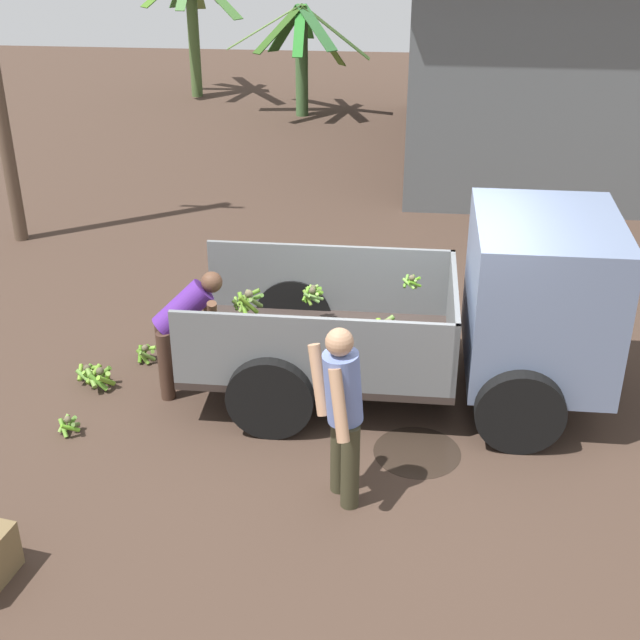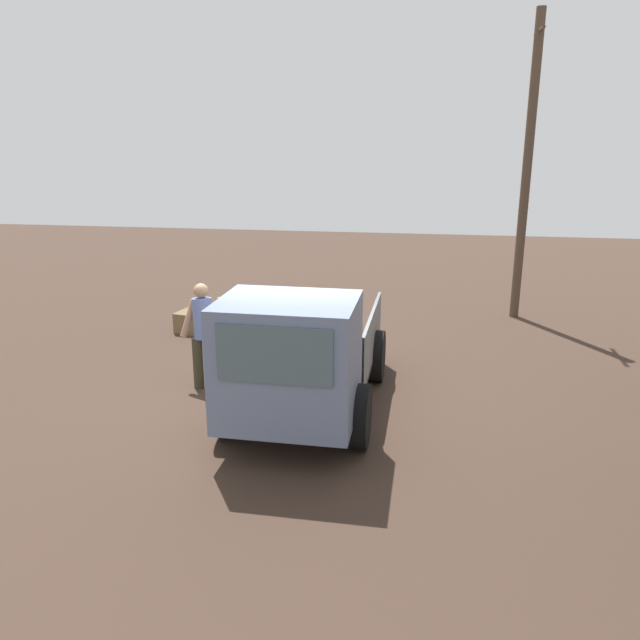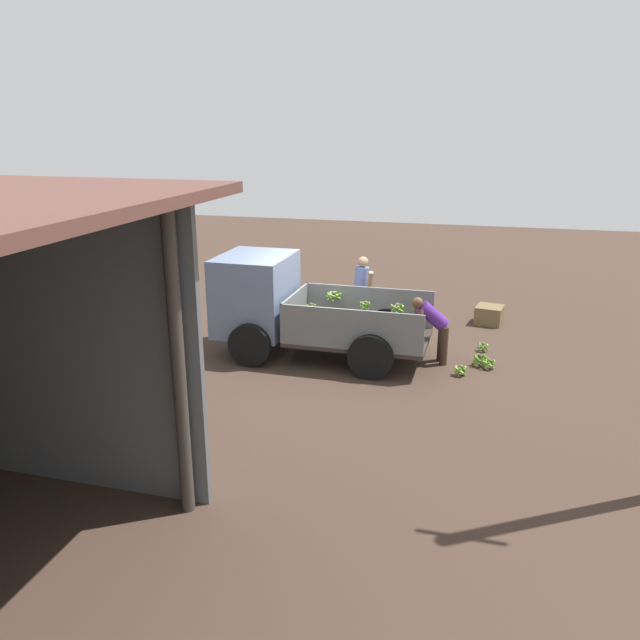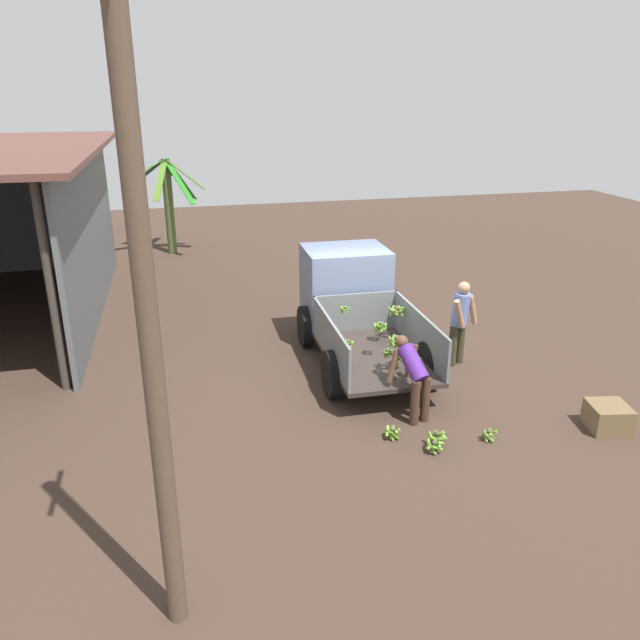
{
  "view_description": "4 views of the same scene",
  "coord_description": "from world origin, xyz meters",
  "px_view_note": "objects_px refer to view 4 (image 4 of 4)",
  "views": [
    {
      "loc": [
        -0.12,
        -7.85,
        5.09
      ],
      "look_at": [
        -0.79,
        -0.07,
        0.95
      ],
      "focal_mm": 50.0,
      "sensor_mm": 36.0,
      "label": 1
    },
    {
      "loc": [
        8.56,
        1.72,
        3.89
      ],
      "look_at": [
        0.31,
        0.38,
        1.44
      ],
      "focal_mm": 35.0,
      "sensor_mm": 36.0,
      "label": 2
    },
    {
      "loc": [
        -2.97,
        11.68,
        4.5
      ],
      "look_at": [
        -0.19,
        0.96,
        1.01
      ],
      "focal_mm": 35.0,
      "sensor_mm": 36.0,
      "label": 3
    },
    {
      "loc": [
        -10.71,
        3.62,
        5.16
      ],
      "look_at": [
        -0.23,
        1.09,
        1.08
      ],
      "focal_mm": 35.0,
      "sensor_mm": 36.0,
      "label": 4
    }
  ],
  "objects_px": {
    "cargo_truck": "(351,299)",
    "utility_pole": "(148,324)",
    "banana_bunch_on_ground_0": "(437,437)",
    "person_foreground_visitor": "(460,319)",
    "banana_bunch_on_ground_3": "(489,434)",
    "banana_bunch_on_ground_2": "(434,446)",
    "wooden_crate_0": "(608,417)",
    "person_worker_loading": "(413,374)",
    "banana_bunch_on_ground_1": "(392,432)"
  },
  "relations": [
    {
      "from": "utility_pole",
      "to": "person_worker_loading",
      "type": "height_order",
      "value": "utility_pole"
    },
    {
      "from": "person_worker_loading",
      "to": "cargo_truck",
      "type": "bearing_deg",
      "value": -15.24
    },
    {
      "from": "person_foreground_visitor",
      "to": "person_worker_loading",
      "type": "distance_m",
      "value": 2.39
    },
    {
      "from": "utility_pole",
      "to": "banana_bunch_on_ground_1",
      "type": "distance_m",
      "value": 5.34
    },
    {
      "from": "person_foreground_visitor",
      "to": "banana_bunch_on_ground_3",
      "type": "height_order",
      "value": "person_foreground_visitor"
    },
    {
      "from": "utility_pole",
      "to": "person_foreground_visitor",
      "type": "distance_m",
      "value": 7.83
    },
    {
      "from": "banana_bunch_on_ground_2",
      "to": "wooden_crate_0",
      "type": "distance_m",
      "value": 2.96
    },
    {
      "from": "banana_bunch_on_ground_0",
      "to": "cargo_truck",
      "type": "bearing_deg",
      "value": 2.81
    },
    {
      "from": "person_worker_loading",
      "to": "banana_bunch_on_ground_3",
      "type": "distance_m",
      "value": 1.49
    },
    {
      "from": "banana_bunch_on_ground_0",
      "to": "banana_bunch_on_ground_3",
      "type": "height_order",
      "value": "banana_bunch_on_ground_0"
    },
    {
      "from": "person_foreground_visitor",
      "to": "banana_bunch_on_ground_3",
      "type": "xyz_separation_m",
      "value": [
        -2.72,
        0.74,
        -0.84
      ]
    },
    {
      "from": "banana_bunch_on_ground_3",
      "to": "cargo_truck",
      "type": "bearing_deg",
      "value": 14.16
    },
    {
      "from": "banana_bunch_on_ground_0",
      "to": "banana_bunch_on_ground_2",
      "type": "bearing_deg",
      "value": 146.39
    },
    {
      "from": "cargo_truck",
      "to": "wooden_crate_0",
      "type": "xyz_separation_m",
      "value": [
        -4.24,
        -3.04,
        -0.83
      ]
    },
    {
      "from": "person_foreground_visitor",
      "to": "person_worker_loading",
      "type": "xyz_separation_m",
      "value": [
        -1.74,
        1.64,
        -0.16
      ]
    },
    {
      "from": "cargo_truck",
      "to": "person_worker_loading",
      "type": "xyz_separation_m",
      "value": [
        -3.14,
        -0.14,
        -0.25
      ]
    },
    {
      "from": "banana_bunch_on_ground_0",
      "to": "banana_bunch_on_ground_1",
      "type": "xyz_separation_m",
      "value": [
        0.34,
        0.59,
        -0.02
      ]
    },
    {
      "from": "cargo_truck",
      "to": "banana_bunch_on_ground_0",
      "type": "distance_m",
      "value": 4.17
    },
    {
      "from": "person_worker_loading",
      "to": "banana_bunch_on_ground_1",
      "type": "distance_m",
      "value": 1.04
    },
    {
      "from": "cargo_truck",
      "to": "utility_pole",
      "type": "bearing_deg",
      "value": 151.1
    },
    {
      "from": "banana_bunch_on_ground_3",
      "to": "utility_pole",
      "type": "bearing_deg",
      "value": 116.34
    },
    {
      "from": "banana_bunch_on_ground_2",
      "to": "banana_bunch_on_ground_3",
      "type": "relative_size",
      "value": 1.06
    },
    {
      "from": "person_foreground_visitor",
      "to": "banana_bunch_on_ground_0",
      "type": "distance_m",
      "value": 3.2
    },
    {
      "from": "banana_bunch_on_ground_1",
      "to": "banana_bunch_on_ground_3",
      "type": "relative_size",
      "value": 1.07
    },
    {
      "from": "banana_bunch_on_ground_1",
      "to": "banana_bunch_on_ground_2",
      "type": "xyz_separation_m",
      "value": [
        -0.52,
        -0.48,
        -0.0
      ]
    },
    {
      "from": "banana_bunch_on_ground_0",
      "to": "banana_bunch_on_ground_1",
      "type": "bearing_deg",
      "value": 60.12
    },
    {
      "from": "person_worker_loading",
      "to": "banana_bunch_on_ground_2",
      "type": "distance_m",
      "value": 1.29
    },
    {
      "from": "cargo_truck",
      "to": "person_worker_loading",
      "type": "distance_m",
      "value": 3.15
    },
    {
      "from": "banana_bunch_on_ground_0",
      "to": "wooden_crate_0",
      "type": "xyz_separation_m",
      "value": [
        -0.17,
        -2.85,
        0.07
      ]
    },
    {
      "from": "wooden_crate_0",
      "to": "person_foreground_visitor",
      "type": "bearing_deg",
      "value": 23.97
    },
    {
      "from": "banana_bunch_on_ground_0",
      "to": "person_foreground_visitor",
      "type": "bearing_deg",
      "value": -30.77
    },
    {
      "from": "person_foreground_visitor",
      "to": "banana_bunch_on_ground_2",
      "type": "xyz_separation_m",
      "value": [
        -2.84,
        1.7,
        -0.83
      ]
    },
    {
      "from": "person_foreground_visitor",
      "to": "banana_bunch_on_ground_0",
      "type": "bearing_deg",
      "value": -57.53
    },
    {
      "from": "wooden_crate_0",
      "to": "banana_bunch_on_ground_3",
      "type": "bearing_deg",
      "value": 86.67
    },
    {
      "from": "utility_pole",
      "to": "person_foreground_visitor",
      "type": "relative_size",
      "value": 3.74
    },
    {
      "from": "banana_bunch_on_ground_0",
      "to": "banana_bunch_on_ground_3",
      "type": "distance_m",
      "value": 0.84
    },
    {
      "from": "banana_bunch_on_ground_2",
      "to": "banana_bunch_on_ground_3",
      "type": "height_order",
      "value": "banana_bunch_on_ground_2"
    },
    {
      "from": "utility_pole",
      "to": "banana_bunch_on_ground_0",
      "type": "xyz_separation_m",
      "value": [
        2.41,
        -3.92,
        -3.11
      ]
    },
    {
      "from": "banana_bunch_on_ground_0",
      "to": "person_worker_loading",
      "type": "bearing_deg",
      "value": 3.43
    },
    {
      "from": "person_worker_loading",
      "to": "banana_bunch_on_ground_0",
      "type": "distance_m",
      "value": 1.13
    },
    {
      "from": "banana_bunch_on_ground_3",
      "to": "wooden_crate_0",
      "type": "relative_size",
      "value": 0.41
    },
    {
      "from": "person_worker_loading",
      "to": "banana_bunch_on_ground_1",
      "type": "xyz_separation_m",
      "value": [
        -0.59,
        0.54,
        -0.67
      ]
    },
    {
      "from": "banana_bunch_on_ground_1",
      "to": "banana_bunch_on_ground_0",
      "type": "bearing_deg",
      "value": -119.88
    },
    {
      "from": "banana_bunch_on_ground_1",
      "to": "person_foreground_visitor",
      "type": "bearing_deg",
      "value": -43.16
    },
    {
      "from": "cargo_truck",
      "to": "banana_bunch_on_ground_3",
      "type": "bearing_deg",
      "value": -164.86
    },
    {
      "from": "cargo_truck",
      "to": "banana_bunch_on_ground_3",
      "type": "distance_m",
      "value": 4.35
    },
    {
      "from": "person_worker_loading",
      "to": "wooden_crate_0",
      "type": "height_order",
      "value": "person_worker_loading"
    },
    {
      "from": "banana_bunch_on_ground_2",
      "to": "banana_bunch_on_ground_3",
      "type": "xyz_separation_m",
      "value": [
        0.12,
        -0.96,
        -0.01
      ]
    },
    {
      "from": "person_worker_loading",
      "to": "banana_bunch_on_ground_2",
      "type": "bearing_deg",
      "value": 158.97
    },
    {
      "from": "cargo_truck",
      "to": "banana_bunch_on_ground_2",
      "type": "xyz_separation_m",
      "value": [
        -4.24,
        -0.08,
        -0.92
      ]
    }
  ]
}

